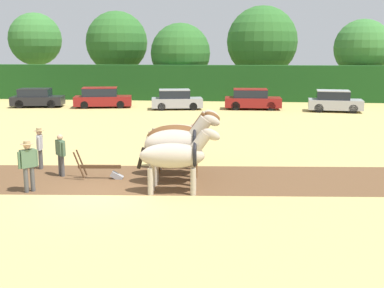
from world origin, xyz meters
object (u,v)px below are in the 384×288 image
object	(u,v)px
tree_left	(35,39)
parked_car_center_right	(334,101)
parked_car_center_left	(176,100)
draft_horse_trail_right	(181,135)
farmer_beside_team	(193,140)
farmer_at_plow	(61,152)
tree_center_right	(262,42)
parked_car_center	(252,99)
farmer_onlooker_right	(40,145)
draft_horse_lead_right	(177,144)
draft_horse_lead_left	(176,156)
tree_center_left	(117,42)
tree_right	(363,48)
parked_car_left	(102,98)
draft_horse_trail_left	(179,138)
parked_car_far_left	(37,98)
farmer_onlooker_left	(28,162)
plow	(103,170)
tree_center	(180,53)

from	to	relation	value
tree_left	parked_car_center_right	distance (m)	31.12
parked_car_center_left	draft_horse_trail_right	bearing A→B (deg)	-91.85
farmer_beside_team	tree_left	bearing A→B (deg)	89.00
farmer_at_plow	tree_center_right	bearing A→B (deg)	31.81
tree_center_right	parked_car_center	distance (m)	12.61
farmer_beside_team	farmer_onlooker_right	distance (m)	6.09
draft_horse_lead_right	farmer_beside_team	bearing A→B (deg)	82.31
draft_horse_lead_left	tree_center_left	bearing A→B (deg)	102.83
tree_center_right	tree_right	distance (m)	9.46
draft_horse_lead_left	parked_car_left	distance (m)	24.19
tree_left	tree_center_left	xyz separation A→B (m)	(8.66, -0.27, -0.30)
draft_horse_trail_left	parked_car_center	distance (m)	20.56
tree_center_right	farmer_beside_team	xyz separation A→B (m)	(-3.86, -29.60, -4.40)
tree_left	draft_horse_trail_left	xyz separation A→B (m)	(19.09, -31.75, -4.15)
tree_left	parked_car_far_left	bearing A→B (deg)	-67.03
tree_center_right	parked_car_center_left	distance (m)	14.88
farmer_at_plow	farmer_onlooker_left	world-z (taller)	farmer_onlooker_left
tree_center_right	parked_car_center_right	distance (m)	14.25
plow	farmer_at_plow	world-z (taller)	farmer_at_plow
parked_car_left	parked_car_center_right	size ratio (longest dim) A/B	1.17
draft_horse_lead_right	draft_horse_trail_left	distance (m)	1.10
draft_horse_trail_left	farmer_onlooker_right	world-z (taller)	draft_horse_trail_left
tree_center_left	tree_center	world-z (taller)	tree_center_left
farmer_beside_team	farmer_at_plow	bearing A→B (deg)	178.51
tree_right	draft_horse_lead_left	bearing A→B (deg)	-112.35
draft_horse_lead_right	parked_car_center_right	size ratio (longest dim) A/B	0.68
tree_right	farmer_onlooker_left	xyz separation A→B (m)	(-17.83, -32.18, -3.69)
parked_car_left	parked_car_center	distance (m)	11.86
draft_horse_trail_left	parked_car_center_left	bearing A→B (deg)	93.43
tree_left	tree_right	xyz separation A→B (m)	(32.35, -2.14, -0.87)
tree_right	farmer_beside_team	bearing A→B (deg)	-115.53
tree_right	parked_car_center_right	world-z (taller)	tree_right
plow	farmer_onlooker_left	world-z (taller)	farmer_onlooker_left
draft_horse_lead_left	farmer_beside_team	world-z (taller)	draft_horse_lead_left
plow	farmer_onlooker_right	world-z (taller)	farmer_onlooker_right
draft_horse_trail_right	farmer_at_plow	xyz separation A→B (m)	(-4.20, -1.62, -0.43)
tree_right	draft_horse_trail_right	xyz separation A→B (m)	(-13.34, -28.51, -3.37)
farmer_onlooker_left	parked_car_left	bearing A→B (deg)	144.77
tree_left	draft_horse_trail_right	xyz separation A→B (m)	(19.01, -30.65, -4.24)
draft_horse_lead_left	draft_horse_trail_left	world-z (taller)	draft_horse_trail_left
tree_center	draft_horse_trail_right	size ratio (longest dim) A/B	2.51
draft_horse_trail_right	parked_car_center_right	world-z (taller)	draft_horse_trail_right
tree_center_right	farmer_beside_team	world-z (taller)	tree_center_right
tree_center_left	farmer_beside_team	xyz separation A→B (m)	(10.70, -29.04, -4.36)
tree_left	parked_car_left	world-z (taller)	tree_left
tree_right	draft_horse_lead_right	xyz separation A→B (m)	(-13.17, -30.71, -3.28)
draft_horse_lead_left	draft_horse_lead_right	distance (m)	1.12
draft_horse_lead_right	parked_car_center	xyz separation A→B (m)	(2.94, 21.43, -0.65)
farmer_onlooker_left	tree_right	bearing A→B (deg)	105.23
tree_center_right	parked_car_center_right	xyz separation A→B (m)	(4.96, -12.56, -4.54)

